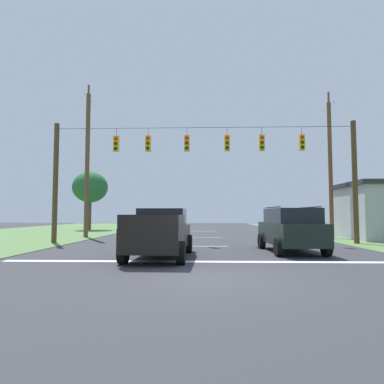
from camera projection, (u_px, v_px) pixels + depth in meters
ground_plane at (207, 278)px, 9.21m from camera, size 120.00×120.00×0.00m
stop_bar_stripe at (206, 262)px, 12.31m from camera, size 14.90×0.45×0.01m
lane_dash_0 at (205, 246)px, 18.29m from camera, size 2.50×0.15×0.01m
lane_dash_1 at (205, 237)px, 25.50m from camera, size 2.50×0.15×0.01m
lane_dash_2 at (204, 232)px, 33.64m from camera, size 2.50×0.15×0.01m
lane_dash_3 at (204, 230)px, 36.67m from camera, size 2.50×0.15×0.01m
lane_dash_4 at (204, 228)px, 43.93m from camera, size 2.50×0.15×0.01m
overhead_signal_span at (204, 172)px, 20.31m from camera, size 18.14×0.31×7.26m
pickup_truck at (161, 233)px, 13.63m from camera, size 2.41×5.46×1.95m
suv_black at (291, 229)px, 15.47m from camera, size 2.37×4.88×2.05m
distant_car_crossing_white at (158, 227)px, 24.76m from camera, size 2.29×4.43×1.52m
utility_pole_mid_right at (330, 167)px, 24.36m from camera, size 0.29×1.99×10.59m
utility_pole_near_left at (87, 163)px, 25.71m from camera, size 0.33×1.84×11.61m
tree_roadside_far_right at (90, 187)px, 37.52m from camera, size 3.82×3.82×6.41m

